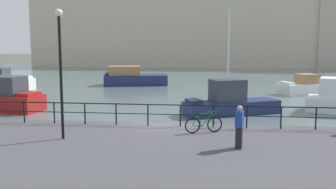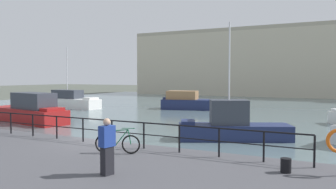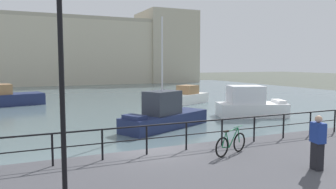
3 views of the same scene
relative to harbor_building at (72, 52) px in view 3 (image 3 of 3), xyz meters
name	(u,v)px [view 3 (image 3 of 3)]	position (x,y,z in m)	size (l,w,h in m)	color
ground_plane	(153,171)	(-5.03, -57.82, -6.65)	(240.00, 240.00, 0.00)	#4C5147
water_basin	(63,98)	(-5.03, -27.62, -6.64)	(80.00, 60.00, 0.01)	slate
harbor_building	(72,52)	(0.00, 0.00, 0.00)	(63.11, 12.45, 15.77)	#C1B79E
moored_red_daysailer	(1,97)	(-11.50, -33.37, -5.78)	(7.47, 4.24, 2.15)	navy
moored_harbor_tender	(164,115)	(-1.25, -50.21, -5.80)	(6.88, 4.65, 7.10)	navy
moored_small_launch	(187,97)	(6.27, -38.92, -5.94)	(5.50, 4.23, 1.89)	white
moored_blue_motorboat	(250,104)	(6.82, -48.66, -5.67)	(5.76, 3.97, 2.44)	white
quay_railing	(125,137)	(-6.37, -58.57, -4.99)	(20.84, 0.07, 1.08)	black
parked_bicycle	(231,144)	(-2.81, -59.80, -5.33)	(1.69, 0.64, 0.98)	black
quay_lamp_post	(61,57)	(-8.74, -61.60, -2.31)	(0.32, 0.32, 5.45)	black
standing_person	(318,142)	(-1.37, -62.28, -4.86)	(0.36, 0.49, 1.69)	black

